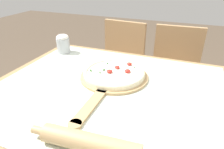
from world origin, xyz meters
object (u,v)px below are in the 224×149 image
object	(u,v)px
chair_right	(174,73)
flour_cup	(63,43)
chair_left	(120,64)
rolling_pin	(90,143)
pizza_peel	(112,79)
pizza	(114,73)

from	to	relation	value
chair_right	flour_cup	size ratio (longest dim) A/B	7.18
chair_left	chair_right	size ratio (longest dim) A/B	1.00
rolling_pin	chair_right	distance (m)	1.23
rolling_pin	chair_left	size ratio (longest dim) A/B	0.45
flour_cup	pizza_peel	bearing A→B (deg)	-28.30
chair_left	flour_cup	bearing A→B (deg)	-106.51
chair_left	flour_cup	world-z (taller)	flour_cup
pizza_peel	rolling_pin	bearing A→B (deg)	-77.12
pizza	rolling_pin	world-z (taller)	rolling_pin
pizza_peel	chair_right	bearing A→B (deg)	71.31
pizza_peel	chair_left	world-z (taller)	chair_left
pizza	rolling_pin	bearing A→B (deg)	-77.96
flour_cup	rolling_pin	bearing A→B (deg)	-51.34
pizza_peel	rolling_pin	xyz separation A→B (m)	(0.10, -0.43, 0.02)
chair_left	chair_right	distance (m)	0.47
pizza_peel	flour_cup	world-z (taller)	flour_cup
pizza_peel	chair_right	xyz separation A→B (m)	(0.26, 0.76, -0.28)
chair_left	chair_right	world-z (taller)	same
chair_right	flour_cup	distance (m)	0.93
chair_right	flour_cup	world-z (taller)	flour_cup
rolling_pin	flour_cup	bearing A→B (deg)	128.66
rolling_pin	chair_left	distance (m)	1.26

